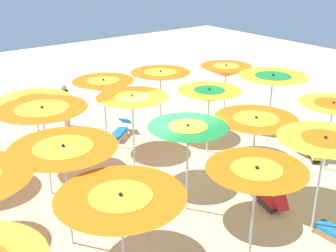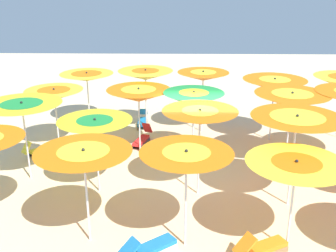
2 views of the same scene
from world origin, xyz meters
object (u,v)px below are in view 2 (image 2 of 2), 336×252
(beach_umbrella_12, at_px, (200,117))
(lounger_2, at_px, (142,121))
(beach_umbrella_13, at_px, (95,127))
(beach_umbrella_17, at_px, (186,160))
(beach_umbrella_3, at_px, (145,75))
(beach_umbrella_14, at_px, (22,109))
(beach_umbrella_9, at_px, (54,95))
(lounger_1, at_px, (151,247))
(beach_umbrella_16, at_px, (296,169))
(beach_umbrella_8, at_px, (139,95))
(beach_umbrella_1, at_px, (274,84))
(lounger_4, at_px, (142,139))
(beach_umbrella_18, at_px, (84,158))
(beach_umbrella_2, at_px, (203,76))
(beach_umbrella_4, at_px, (87,77))
(beach_umbrella_11, at_px, (297,123))
(beach_umbrella_7, at_px, (194,99))
(lounger_3, at_px, (40,150))
(lounger_0, at_px, (263,246))
(beach_umbrella_6, at_px, (292,100))

(beach_umbrella_12, relative_size, lounger_2, 1.83)
(beach_umbrella_13, bearing_deg, beach_umbrella_17, 44.60)
(beach_umbrella_17, height_order, lounger_2, beach_umbrella_17)
(beach_umbrella_3, bearing_deg, beach_umbrella_14, -38.00)
(beach_umbrella_9, height_order, beach_umbrella_14, beach_umbrella_14)
(lounger_1, distance_m, lounger_2, 8.23)
(beach_umbrella_16, bearing_deg, beach_umbrella_8, -144.54)
(beach_umbrella_16, bearing_deg, beach_umbrella_17, -91.93)
(beach_umbrella_9, bearing_deg, beach_umbrella_1, 96.49)
(lounger_1, xyz_separation_m, lounger_4, (-6.20, -0.70, 0.01))
(beach_umbrella_1, xyz_separation_m, lounger_4, (0.54, -4.70, -1.91))
(beach_umbrella_17, height_order, beach_umbrella_18, beach_umbrella_17)
(beach_umbrella_14, distance_m, beach_umbrella_17, 5.52)
(beach_umbrella_2, relative_size, beach_umbrella_16, 1.11)
(beach_umbrella_8, xyz_separation_m, beach_umbrella_18, (5.04, -0.73, 0.06))
(beach_umbrella_8, bearing_deg, beach_umbrella_18, -8.20)
(beach_umbrella_2, height_order, beach_umbrella_18, beach_umbrella_2)
(beach_umbrella_8, distance_m, beach_umbrella_14, 3.74)
(beach_umbrella_4, bearing_deg, beach_umbrella_1, 76.20)
(beach_umbrella_9, distance_m, lounger_1, 7.11)
(beach_umbrella_4, height_order, beach_umbrella_18, beach_umbrella_18)
(beach_umbrella_16, relative_size, beach_umbrella_18, 0.95)
(lounger_4, bearing_deg, beach_umbrella_14, -31.72)
(beach_umbrella_11, distance_m, beach_umbrella_14, 7.45)
(beach_umbrella_16, bearing_deg, lounger_4, -147.77)
(lounger_2, bearing_deg, beach_umbrella_1, 72.41)
(beach_umbrella_2, bearing_deg, lounger_2, -104.95)
(beach_umbrella_8, distance_m, beach_umbrella_17, 5.37)
(beach_umbrella_12, height_order, beach_umbrella_17, beach_umbrella_12)
(beach_umbrella_11, bearing_deg, lounger_2, -144.03)
(beach_umbrella_7, bearing_deg, beach_umbrella_12, 1.75)
(beach_umbrella_1, relative_size, beach_umbrella_18, 1.03)
(beach_umbrella_4, xyz_separation_m, beach_umbrella_14, (4.99, -0.77, 0.28))
(beach_umbrella_11, height_order, beach_umbrella_17, beach_umbrella_11)
(beach_umbrella_8, bearing_deg, beach_umbrella_14, -56.41)
(beach_umbrella_17, height_order, lounger_3, beach_umbrella_17)
(beach_umbrella_9, distance_m, lounger_4, 3.41)
(beach_umbrella_13, bearing_deg, lounger_1, 30.42)
(lounger_1, relative_size, lounger_3, 1.25)
(lounger_2, relative_size, lounger_3, 1.31)
(beach_umbrella_9, bearing_deg, beach_umbrella_11, 62.69)
(lounger_3, bearing_deg, lounger_1, -98.75)
(beach_umbrella_17, xyz_separation_m, lounger_1, (0.38, -0.74, -1.91))
(beach_umbrella_1, distance_m, beach_umbrella_17, 7.15)
(lounger_0, relative_size, lounger_2, 0.95)
(beach_umbrella_3, height_order, beach_umbrella_13, beach_umbrella_3)
(lounger_0, bearing_deg, beach_umbrella_6, 42.54)
(beach_umbrella_17, distance_m, lounger_1, 2.09)
(lounger_0, height_order, lounger_4, lounger_4)
(lounger_1, xyz_separation_m, lounger_3, (-5.20, -4.07, -0.00))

